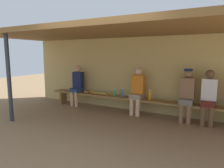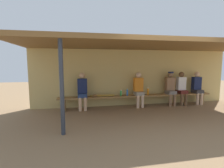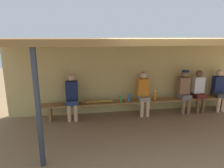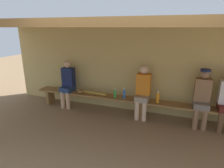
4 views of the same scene
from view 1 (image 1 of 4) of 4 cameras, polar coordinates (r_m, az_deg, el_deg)
name	(u,v)px [view 1 (image 1 of 4)]	position (r m, az deg, el deg)	size (l,w,h in m)	color
ground_plane	(110,132)	(4.59, -0.53, -13.38)	(24.00, 24.00, 0.00)	#8C6D4C
back_wall	(143,75)	(6.11, 8.63, 2.65)	(8.00, 0.20, 2.20)	tan
dugout_roof	(124,30)	(4.91, 3.55, 14.90)	(8.00, 2.80, 0.12)	brown
support_post	(9,79)	(5.68, -27.08, 1.39)	(0.10, 0.10, 2.20)	#2D333D
bench	(137,101)	(5.81, 6.94, -4.74)	(6.00, 0.36, 0.46)	olive
player_rightmost	(77,84)	(6.80, -9.76, 0.06)	(0.34, 0.42, 1.34)	navy
player_near_post	(187,93)	(5.41, 20.39, -2.31)	(0.34, 0.42, 1.34)	slate
player_leftmost	(137,89)	(5.74, 7.17, -1.42)	(0.34, 0.42, 1.34)	gray
player_middle	(209,95)	(5.37, 25.62, -2.88)	(0.34, 0.42, 1.34)	#591E19
water_bottle_orange	(150,95)	(5.63, 10.62, -3.10)	(0.08, 0.08, 0.28)	orange
water_bottle_clear	(122,93)	(5.93, 2.90, -2.48)	(0.06, 0.06, 0.26)	blue
water_bottle_blue	(115,93)	(6.04, 0.75, -2.46)	(0.06, 0.06, 0.22)	green
baseball_glove_tan	(88,92)	(6.56, -6.90, -2.18)	(0.24, 0.17, 0.09)	olive
baseball_bat	(95,93)	(6.43, -4.71, -2.47)	(0.07, 0.07, 0.89)	#B28C33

